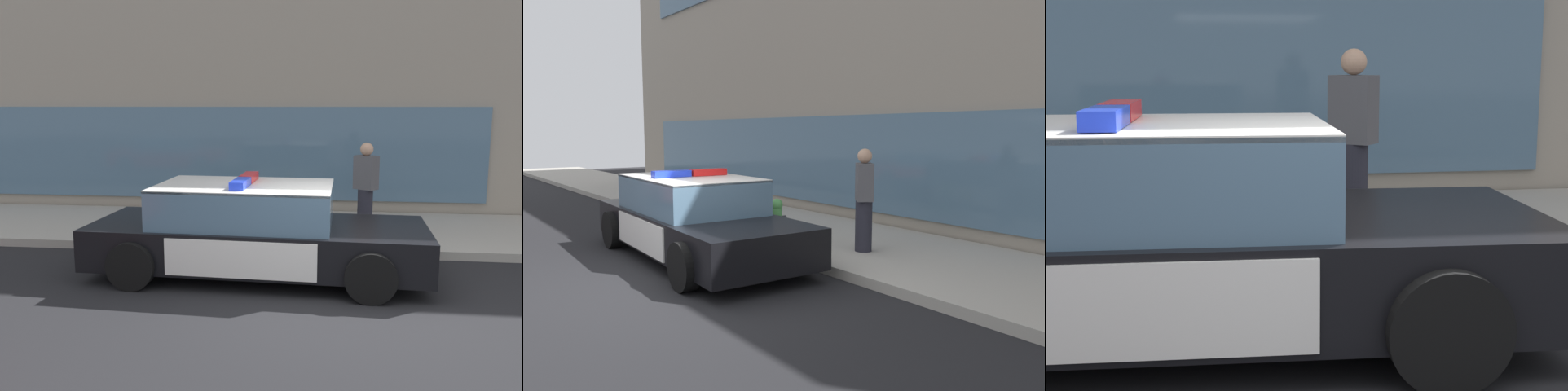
% 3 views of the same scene
% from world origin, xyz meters
% --- Properties ---
extents(sidewalk, '(48.00, 3.25, 0.15)m').
position_xyz_m(sidewalk, '(0.00, 3.75, 0.07)').
color(sidewalk, '#A39E93').
rests_on(sidewalk, ground).
extents(police_cruiser, '(5.01, 2.25, 1.49)m').
position_xyz_m(police_cruiser, '(-1.37, 1.05, 0.68)').
color(police_cruiser, black).
rests_on(police_cruiser, ground).
extents(fire_hydrant, '(0.34, 0.39, 0.73)m').
position_xyz_m(fire_hydrant, '(-1.42, 2.80, 0.50)').
color(fire_hydrant, '#4C994C').
rests_on(fire_hydrant, sidewalk).
extents(pedestrian_on_sidewalk, '(0.48, 0.45, 1.71)m').
position_xyz_m(pedestrian_on_sidewalk, '(0.43, 3.25, 1.01)').
color(pedestrian_on_sidewalk, '#23232D').
rests_on(pedestrian_on_sidewalk, sidewalk).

